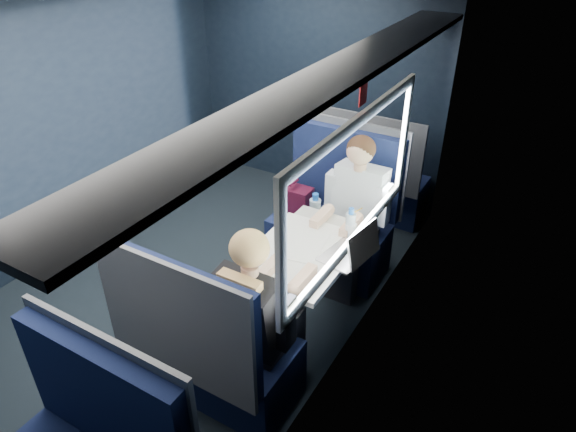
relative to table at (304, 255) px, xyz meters
The scene contains 12 objects.
ground 1.23m from the table, behind, with size 2.80×4.20×0.01m, color black.
room_shell 1.30m from the table, behind, with size 3.00×4.40×2.40m.
table is the anchor object (origin of this frame).
seat_bay_near 0.93m from the table, 102.70° to the left, with size 1.05×0.62×1.26m.
seat_bay_far 0.93m from the table, 101.78° to the right, with size 1.04×0.62×1.26m.
seat_row_front 1.82m from the table, 95.80° to the left, with size 1.04×0.51×1.16m.
man 0.70m from the table, 84.48° to the left, with size 0.53×0.56×1.32m.
woman 0.71m from the table, 84.55° to the right, with size 0.53×0.56×1.32m.
papers 0.10m from the table, 136.80° to the right, with size 0.54×0.77×0.01m, color white.
laptop 0.39m from the table, ahead, with size 0.31×0.38×0.26m.
bottle_small 0.39m from the table, 50.14° to the left, with size 0.07×0.07×0.24m.
cup 0.41m from the table, 55.50° to the left, with size 0.06×0.06×0.08m, color white.
Camera 1 is at (2.42, -2.60, 2.80)m, focal length 32.00 mm.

